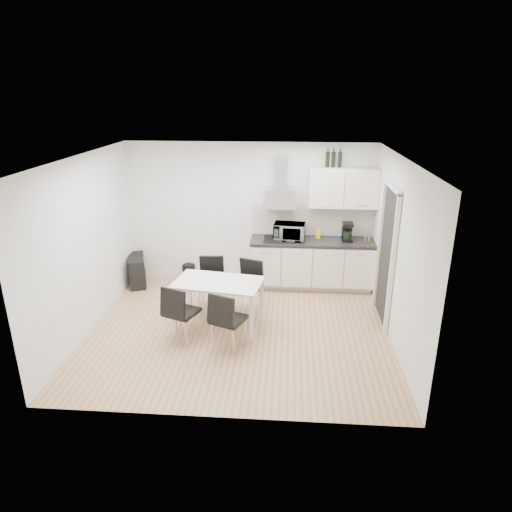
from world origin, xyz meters
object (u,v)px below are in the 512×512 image
at_px(kitchenette, 314,244).
at_px(chair_near_right, 229,320).
at_px(dining_table, 218,287).
at_px(chair_far_right, 247,288).
at_px(chair_far_left, 211,285).
at_px(guitar_amp, 137,270).
at_px(chair_near_left, 182,313).
at_px(floor_speaker, 189,272).

xyz_separation_m(kitchenette, chair_near_right, (-1.27, -2.26, -0.39)).
height_order(dining_table, chair_far_right, chair_far_right).
bearing_deg(kitchenette, chair_near_right, -119.37).
distance_m(chair_far_left, guitar_amp, 1.81).
distance_m(kitchenette, chair_near_left, 2.90).
bearing_deg(guitar_amp, chair_far_left, -49.64).
relative_size(chair_far_left, floor_speaker, 2.89).
relative_size(kitchenette, guitar_amp, 3.52).
height_order(guitar_amp, floor_speaker, guitar_amp).
height_order(dining_table, guitar_amp, dining_table).
xyz_separation_m(dining_table, chair_near_left, (-0.46, -0.45, -0.22)).
xyz_separation_m(chair_near_right, guitar_amp, (-2.01, 2.11, -0.16)).
xyz_separation_m(dining_table, chair_near_right, (0.24, -0.62, -0.22)).
relative_size(chair_far_right, chair_near_right, 1.00).
relative_size(chair_far_right, chair_near_left, 1.00).
height_order(kitchenette, chair_far_left, kitchenette).
height_order(chair_near_left, floor_speaker, chair_near_left).
distance_m(chair_far_right, floor_speaker, 1.86).
relative_size(chair_far_left, guitar_amp, 1.23).
height_order(dining_table, chair_near_left, chair_near_left).
bearing_deg(guitar_amp, chair_far_right, -44.47).
bearing_deg(kitchenette, chair_far_left, -148.21).
relative_size(kitchenette, chair_near_left, 2.86).
bearing_deg(dining_table, chair_far_left, 119.85).
bearing_deg(chair_far_left, floor_speaker, -64.75).
xyz_separation_m(dining_table, chair_far_right, (0.39, 0.47, -0.22)).
relative_size(chair_far_left, chair_far_right, 1.00).
relative_size(dining_table, floor_speaker, 4.60).
bearing_deg(guitar_amp, floor_speaker, 0.32).
height_order(chair_near_left, guitar_amp, chair_near_left).
xyz_separation_m(chair_far_left, floor_speaker, (-0.65, 1.24, -0.29)).
distance_m(kitchenette, floor_speaker, 2.48).
xyz_separation_m(chair_far_right, chair_near_right, (-0.15, -1.09, 0.00)).
bearing_deg(kitchenette, chair_near_left, -133.26).
height_order(dining_table, chair_far_left, chair_far_left).
bearing_deg(dining_table, guitar_amp, 149.18).
distance_m(chair_near_right, guitar_amp, 2.92).
bearing_deg(chair_far_right, kitchenette, -113.85).
bearing_deg(floor_speaker, dining_table, -40.66).
height_order(kitchenette, guitar_amp, kitchenette).
distance_m(dining_table, guitar_amp, 2.35).
xyz_separation_m(chair_far_left, chair_far_right, (0.60, -0.10, 0.00)).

